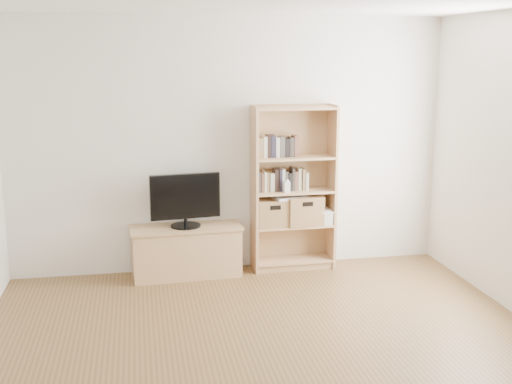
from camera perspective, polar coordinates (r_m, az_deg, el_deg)
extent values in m
cube|color=brown|center=(4.65, 2.48, -16.47)|extent=(4.50, 5.00, 0.01)
cube|color=silver|center=(6.60, -2.32, 4.14)|extent=(4.50, 0.02, 2.60)
cube|color=tan|center=(6.59, -6.20, -5.34)|extent=(1.10, 0.47, 0.49)
cube|color=tan|center=(6.65, 3.37, 0.33)|extent=(0.87, 0.32, 1.72)
cube|color=black|center=(6.45, -6.32, -0.72)|extent=(0.70, 0.13, 0.55)
cube|color=#34302B|center=(6.65, 3.34, 1.22)|extent=(0.90, 0.18, 0.24)
cube|color=#34302B|center=(6.55, 1.76, 4.09)|extent=(0.42, 0.18, 0.22)
cube|color=white|center=(6.53, 2.78, 0.44)|extent=(0.06, 0.04, 0.11)
cube|color=olive|center=(6.65, 1.45, -1.79)|extent=(0.35, 0.30, 0.28)
cube|color=olive|center=(6.73, 4.22, -1.55)|extent=(0.39, 0.33, 0.30)
cube|color=silver|center=(6.65, 2.94, -0.44)|extent=(0.37, 0.30, 0.03)
cube|color=beige|center=(6.80, 5.75, -2.17)|extent=(0.20, 0.29, 0.13)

